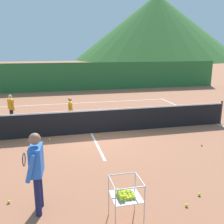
{
  "coord_description": "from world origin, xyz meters",
  "views": [
    {
      "loc": [
        -1.49,
        -9.82,
        3.36
      ],
      "look_at": [
        0.89,
        0.11,
        0.81
      ],
      "focal_mm": 41.4,
      "sensor_mm": 36.0,
      "label": 1
    }
  ],
  "objects": [
    {
      "name": "tennis_ball_4",
      "position": [
        3.57,
        -2.27,
        0.03
      ],
      "size": [
        0.07,
        0.07,
        0.07
      ],
      "primitive_type": "sphere",
      "color": "yellow",
      "rests_on": "ground"
    },
    {
      "name": "tennis_ball_9",
      "position": [
        0.18,
        -0.54,
        0.03
      ],
      "size": [
        0.07,
        0.07,
        0.07
      ],
      "primitive_type": "sphere",
      "color": "yellow",
      "rests_on": "ground"
    },
    {
      "name": "student_0",
      "position": [
        -3.29,
        2.34,
        0.79
      ],
      "size": [
        0.35,
        0.54,
        1.31
      ],
      "color": "black",
      "rests_on": "ground"
    },
    {
      "name": "ground_plane",
      "position": [
        0.0,
        0.0,
        0.0
      ],
      "size": [
        120.0,
        120.0,
        0.0
      ],
      "primitive_type": "plane",
      "color": "#A86647"
    },
    {
      "name": "line_baseline_far",
      "position": [
        0.0,
        5.98,
        0.0
      ],
      "size": [
        11.57,
        0.08,
        0.01
      ],
      "primitive_type": "cube",
      "color": "white",
      "rests_on": "ground"
    },
    {
      "name": "tennis_net",
      "position": [
        0.0,
        0.0,
        0.5
      ],
      "size": [
        11.92,
        0.08,
        1.05
      ],
      "color": "#333338",
      "rests_on": "ground"
    },
    {
      "name": "ball_cart",
      "position": [
        -0.21,
        -5.55,
        0.59
      ],
      "size": [
        0.58,
        0.58,
        0.9
      ],
      "color": "#B7B7BC",
      "rests_on": "ground"
    },
    {
      "name": "tennis_ball_3",
      "position": [
        1.74,
        -5.07,
        0.03
      ],
      "size": [
        0.07,
        0.07,
        0.07
      ],
      "primitive_type": "sphere",
      "color": "yellow",
      "rests_on": "ground"
    },
    {
      "name": "student_1",
      "position": [
        -0.69,
        1.38,
        0.74
      ],
      "size": [
        0.24,
        0.49,
        1.23
      ],
      "color": "navy",
      "rests_on": "ground"
    },
    {
      "name": "windscreen_fence",
      "position": [
        0.0,
        10.85,
        1.11
      ],
      "size": [
        25.45,
        0.08,
        2.23
      ],
      "primitive_type": "cube",
      "color": "#286B33",
      "rests_on": "ground"
    },
    {
      "name": "tennis_ball_0",
      "position": [
        1.24,
        -5.39,
        0.03
      ],
      "size": [
        0.07,
        0.07,
        0.07
      ],
      "primitive_type": "sphere",
      "color": "yellow",
      "rests_on": "ground"
    },
    {
      "name": "hill_0",
      "position": [
        29.13,
        63.18,
        9.05
      ],
      "size": [
        47.06,
        47.06,
        18.1
      ],
      "primitive_type": "cone",
      "color": "#38702D",
      "rests_on": "ground"
    },
    {
      "name": "instructor",
      "position": [
        -1.86,
        -4.78,
        1.04
      ],
      "size": [
        0.44,
        0.81,
        1.73
      ],
      "color": "#191E4C",
      "rests_on": "ground"
    },
    {
      "name": "line_sideline_east",
      "position": [
        5.78,
        0.0,
        0.0
      ],
      "size": [
        0.08,
        12.3,
        0.01
      ],
      "primitive_type": "cube",
      "color": "white",
      "rests_on": "ground"
    },
    {
      "name": "tennis_ball_1",
      "position": [
        -1.64,
        -0.45,
        0.03
      ],
      "size": [
        0.07,
        0.07,
        0.07
      ],
      "primitive_type": "sphere",
      "color": "yellow",
      "rests_on": "ground"
    },
    {
      "name": "tennis_ball_8",
      "position": [
        -2.54,
        -4.35,
        0.03
      ],
      "size": [
        0.07,
        0.07,
        0.07
      ],
      "primitive_type": "sphere",
      "color": "yellow",
      "rests_on": "ground"
    },
    {
      "name": "line_service_center",
      "position": [
        0.0,
        0.0,
        0.0
      ],
      "size": [
        0.08,
        5.41,
        0.01
      ],
      "primitive_type": "cube",
      "color": "white",
      "rests_on": "ground"
    }
  ]
}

